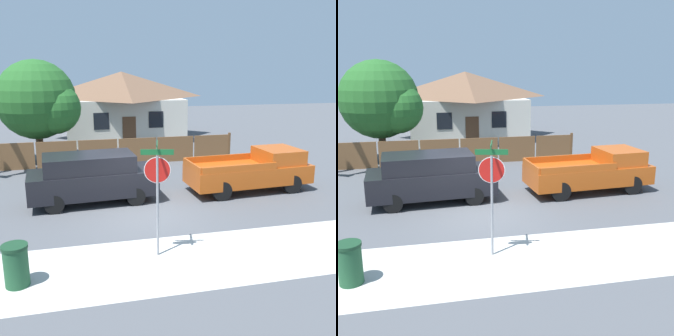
% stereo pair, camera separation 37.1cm
% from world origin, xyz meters
% --- Properties ---
extents(ground_plane, '(80.00, 80.00, 0.00)m').
position_xyz_m(ground_plane, '(0.00, 0.00, 0.00)').
color(ground_plane, '#4C4F54').
extents(sidewalk_strip, '(36.00, 3.20, 0.01)m').
position_xyz_m(sidewalk_strip, '(0.00, -3.60, 0.00)').
color(sidewalk_strip, beige).
rests_on(sidewalk_strip, ground).
extents(wooden_fence, '(13.03, 0.12, 1.52)m').
position_xyz_m(wooden_fence, '(-0.00, 7.97, 0.71)').
color(wooden_fence, brown).
rests_on(wooden_fence, ground).
extents(house, '(8.80, 7.92, 4.90)m').
position_xyz_m(house, '(1.33, 16.64, 2.54)').
color(house, beige).
rests_on(house, ground).
extents(oak_tree, '(4.52, 4.31, 5.62)m').
position_xyz_m(oak_tree, '(-3.98, 9.56, 3.37)').
color(oak_tree, brown).
rests_on(oak_tree, ground).
extents(red_suv, '(4.99, 2.28, 1.93)m').
position_xyz_m(red_suv, '(-1.70, 1.93, 1.03)').
color(red_suv, black).
rests_on(red_suv, ground).
extents(orange_pickup, '(5.34, 2.37, 1.77)m').
position_xyz_m(orange_pickup, '(5.10, 1.95, 0.88)').
color(orange_pickup, '#B74C14').
rests_on(orange_pickup, ground).
extents(stop_sign, '(0.87, 0.78, 3.23)m').
position_xyz_m(stop_sign, '(-0.15, -3.10, 2.19)').
color(stop_sign, gray).
rests_on(stop_sign, ground).
extents(trash_bin, '(0.63, 0.63, 1.06)m').
position_xyz_m(trash_bin, '(-3.80, -3.88, 0.54)').
color(trash_bin, '#1E4C2D').
rests_on(trash_bin, ground).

